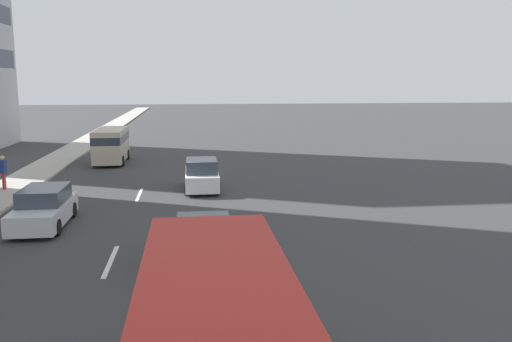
{
  "coord_description": "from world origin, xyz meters",
  "views": [
    {
      "loc": [
        -2.78,
        -2.66,
        5.86
      ],
      "look_at": [
        19.05,
        -5.35,
        2.12
      ],
      "focal_mm": 37.76,
      "sensor_mm": 36.0,
      "label": 1
    }
  ],
  "objects": [
    {
      "name": "lane_stripe_mid",
      "position": [
        14.51,
        0.0,
        0.01
      ],
      "size": [
        3.2,
        0.16,
        0.01
      ],
      "primitive_type": "cube",
      "color": "silver",
      "rests_on": "ground_plane"
    },
    {
      "name": "sidewalk_right",
      "position": [
        31.5,
        6.98,
        0.07
      ],
      "size": [
        162.0,
        2.64,
        0.15
      ],
      "primitive_type": "cube",
      "color": "#B2ADA3",
      "rests_on": "ground_plane"
    },
    {
      "name": "car_lead",
      "position": [
        13.68,
        -3.03,
        0.74
      ],
      "size": [
        4.09,
        1.9,
        1.56
      ],
      "color": "beige",
      "rests_on": "ground_plane"
    },
    {
      "name": "lane_stripe_far",
      "position": [
        24.86,
        0.0,
        0.01
      ],
      "size": [
        3.2,
        0.16,
        0.01
      ],
      "primitive_type": "cube",
      "color": "silver",
      "rests_on": "ground_plane"
    },
    {
      "name": "van_second",
      "position": [
        36.22,
        2.93,
        1.39
      ],
      "size": [
        5.4,
        2.09,
        2.42
      ],
      "rotation": [
        0.0,
        0.0,
        3.14
      ],
      "color": "beige",
      "rests_on": "ground_plane"
    },
    {
      "name": "ground_plane",
      "position": [
        31.5,
        0.0,
        0.0
      ],
      "size": [
        198.0,
        198.0,
        0.0
      ],
      "primitive_type": "plane",
      "color": "#38383A"
    },
    {
      "name": "car_third",
      "position": [
        19.28,
        3.26,
        0.74
      ],
      "size": [
        4.61,
        1.86,
        1.56
      ],
      "rotation": [
        0.0,
        0.0,
        3.14
      ],
      "color": "silver",
      "rests_on": "ground_plane"
    },
    {
      "name": "car_fourth",
      "position": [
        25.74,
        -3.24,
        0.8
      ],
      "size": [
        4.07,
        1.82,
        1.7
      ],
      "color": "white",
      "rests_on": "ground_plane"
    },
    {
      "name": "pedestrian_mid_block",
      "position": [
        26.47,
        7.12,
        1.15
      ],
      "size": [
        0.33,
        0.38,
        1.8
      ],
      "rotation": [
        0.0,
        0.0,
        1.13
      ],
      "color": "red",
      "rests_on": "sidewalk_right"
    }
  ]
}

